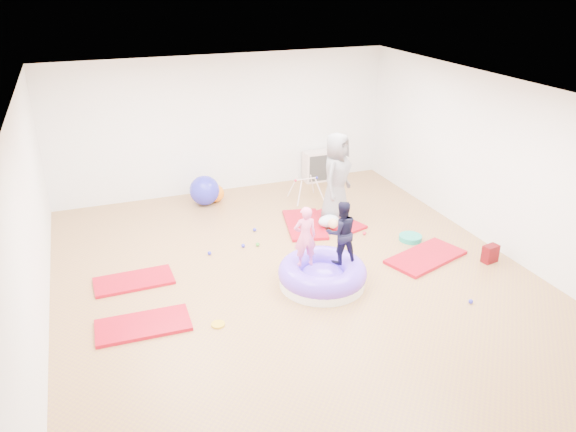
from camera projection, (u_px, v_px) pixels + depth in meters
name	position (u px, v px, depth m)	size (l,w,h in m)	color
room	(295.00, 192.00, 7.99)	(7.01, 8.01, 2.81)	#A57E41
gym_mat_front_left	(143.00, 325.00, 7.37)	(1.22, 0.61, 0.05)	#A30022
gym_mat_mid_left	(134.00, 281.00, 8.41)	(1.15, 0.58, 0.05)	#A30022
gym_mat_center_back	(305.00, 224.00, 10.25)	(1.30, 0.65, 0.05)	#A30022
gym_mat_right	(426.00, 257.00, 9.09)	(1.33, 0.66, 0.06)	#A30022
gym_mat_rear_right	(335.00, 221.00, 10.39)	(1.12, 0.56, 0.05)	#A30022
inflatable_cushion	(322.00, 275.00, 8.31)	(1.32, 1.32, 0.42)	white
child_pink	(305.00, 233.00, 8.02)	(0.34, 0.22, 0.93)	pink
child_navy	(342.00, 229.00, 8.10)	(0.47, 0.37, 0.96)	black
adult_caregiver	(336.00, 177.00, 10.10)	(0.80, 0.52, 1.64)	slate
infant	(330.00, 221.00, 10.04)	(0.39, 0.39, 0.23)	#CDE0FF
ball_pit_balls	(298.00, 252.00, 9.24)	(3.16, 3.39, 0.07)	gold
exercise_ball_blue	(205.00, 190.00, 11.08)	(0.59, 0.59, 0.59)	#2A29CA
exercise_ball_orange	(215.00, 193.00, 11.25)	(0.36, 0.36, 0.36)	orange
infant_play_gym	(306.00, 186.00, 11.26)	(0.62, 0.58, 0.47)	silver
cube_shelf	(319.00, 166.00, 12.32)	(0.67, 0.33, 0.67)	silver
balance_disc	(410.00, 238.00, 9.71)	(0.39, 0.39, 0.09)	teal
backpack	(490.00, 254.00, 8.95)	(0.25, 0.15, 0.29)	#9E020C
yellow_toy	(218.00, 324.00, 7.40)	(0.18, 0.18, 0.03)	gold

